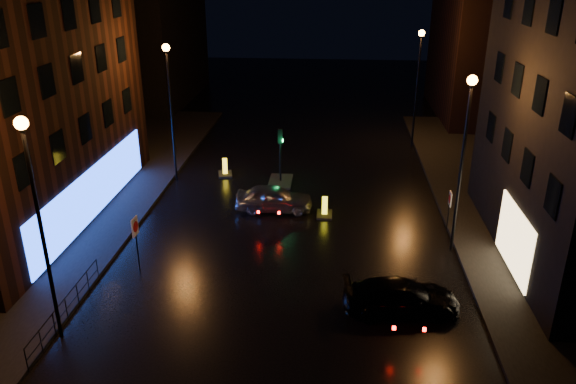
% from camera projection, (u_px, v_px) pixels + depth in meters
% --- Properties ---
extents(ground, '(120.00, 120.00, 0.00)m').
position_uv_depth(ground, '(276.00, 315.00, 22.01)').
color(ground, black).
rests_on(ground, ground).
extents(pavement_left, '(12.00, 44.00, 0.15)m').
position_uv_depth(pavement_left, '(35.00, 214.00, 30.42)').
color(pavement_left, black).
rests_on(pavement_left, ground).
extents(pavement_right, '(12.00, 44.00, 0.15)m').
position_uv_depth(pavement_right, '(569.00, 234.00, 28.24)').
color(pavement_right, black).
rests_on(pavement_right, ground).
extents(building_far_left, '(8.00, 16.00, 14.00)m').
position_uv_depth(building_far_left, '(145.00, 26.00, 52.70)').
color(building_far_left, black).
rests_on(building_far_left, ground).
extents(building_far_right, '(8.00, 14.00, 12.00)m').
position_uv_depth(building_far_right, '(489.00, 45.00, 47.91)').
color(building_far_right, black).
rests_on(building_far_right, ground).
extents(street_lamp_lnear, '(0.44, 0.44, 8.37)m').
position_uv_depth(street_lamp_lnear, '(35.00, 199.00, 18.63)').
color(street_lamp_lnear, black).
rests_on(street_lamp_lnear, ground).
extents(street_lamp_lfar, '(0.44, 0.44, 8.37)m').
position_uv_depth(street_lamp_lfar, '(170.00, 92.00, 33.33)').
color(street_lamp_lfar, black).
rests_on(street_lamp_lfar, ground).
extents(street_lamp_rnear, '(0.44, 0.44, 8.37)m').
position_uv_depth(street_lamp_rnear, '(465.00, 139.00, 24.76)').
color(street_lamp_rnear, black).
rests_on(street_lamp_rnear, ground).
extents(street_lamp_rfar, '(0.44, 0.44, 8.37)m').
position_uv_depth(street_lamp_rfar, '(418.00, 71.00, 39.46)').
color(street_lamp_rfar, black).
rests_on(street_lamp_rfar, ground).
extents(traffic_signal, '(1.40, 2.40, 3.45)m').
position_uv_depth(traffic_signal, '(280.00, 175.00, 34.77)').
color(traffic_signal, black).
rests_on(traffic_signal, ground).
extents(guard_railing, '(0.05, 6.04, 1.00)m').
position_uv_depth(guard_railing, '(65.00, 304.00, 21.43)').
color(guard_railing, black).
rests_on(guard_railing, ground).
extents(silver_hatchback, '(4.25, 1.81, 1.43)m').
position_uv_depth(silver_hatchback, '(274.00, 198.00, 30.85)').
color(silver_hatchback, '#B2B5BA').
rests_on(silver_hatchback, ground).
extents(dark_sedan, '(4.72, 2.29, 1.32)m').
position_uv_depth(dark_sedan, '(402.00, 297.00, 21.99)').
color(dark_sedan, black).
rests_on(dark_sedan, ground).
extents(bollard_near, '(0.83, 1.25, 1.09)m').
position_uv_depth(bollard_near, '(325.00, 211.00, 30.39)').
color(bollard_near, black).
rests_on(bollard_near, ground).
extents(bollard_far, '(1.12, 1.44, 1.12)m').
position_uv_depth(bollard_far, '(225.00, 171.00, 36.04)').
color(bollard_far, black).
rests_on(bollard_far, ground).
extents(road_sign_left, '(0.10, 0.62, 2.54)m').
position_uv_depth(road_sign_left, '(135.00, 231.00, 24.52)').
color(road_sign_left, black).
rests_on(road_sign_left, ground).
extents(road_sign_right, '(0.07, 0.54, 2.23)m').
position_uv_depth(road_sign_right, '(450.00, 202.00, 27.96)').
color(road_sign_right, black).
rests_on(road_sign_right, ground).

